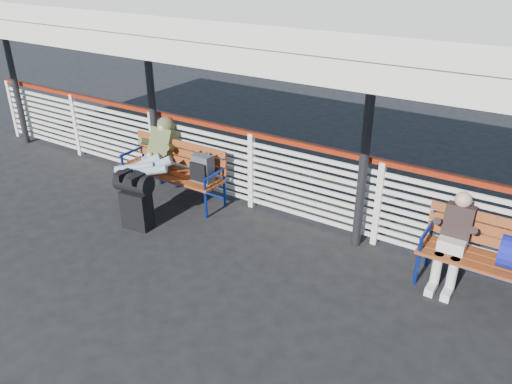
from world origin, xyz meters
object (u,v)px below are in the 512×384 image
Objects in this scene: luggage_stack at (136,198)px; traveler_man at (150,161)px; bench_left at (182,166)px; companion_person at (453,239)px.

traveler_man is at bearing 108.85° from luggage_stack.
luggage_stack is 0.52× the size of traveler_man.
companion_person reaches higher than bench_left.
traveler_man is at bearing -175.11° from companion_person.
companion_person is (4.06, 1.06, 0.13)m from luggage_stack.
bench_left reaches higher than luggage_stack.
companion_person is at bearing 4.89° from traveler_man.
traveler_man is (-0.35, 0.69, 0.25)m from luggage_stack.
traveler_man is at bearing -131.85° from bench_left.
bench_left is at bearing -179.62° from companion_person.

